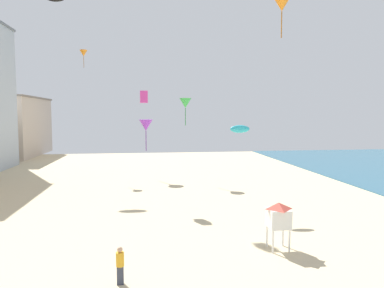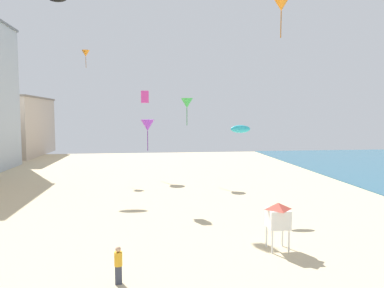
{
  "view_description": "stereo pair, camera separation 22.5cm",
  "coord_description": "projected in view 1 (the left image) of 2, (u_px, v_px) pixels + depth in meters",
  "views": [
    {
      "loc": [
        -0.54,
        -7.12,
        7.18
      ],
      "look_at": [
        2.36,
        15.08,
        5.34
      ],
      "focal_mm": 33.08,
      "sensor_mm": 36.0,
      "label": 1
    },
    {
      "loc": [
        -0.32,
        -7.15,
        7.18
      ],
      "look_at": [
        2.36,
        15.08,
        5.34
      ],
      "focal_mm": 33.08,
      "sensor_mm": 36.0,
      "label": 2
    }
  ],
  "objects": [
    {
      "name": "kite_flyer",
      "position": [
        120.0,
        263.0,
        14.95
      ],
      "size": [
        0.34,
        0.34,
        1.64
      ],
      "rotation": [
        0.0,
        0.0,
        4.93
      ],
      "color": "#383D4C",
      "rests_on": "ground"
    },
    {
      "name": "lifeguard_stand",
      "position": [
        278.0,
        216.0,
        18.79
      ],
      "size": [
        1.1,
        1.1,
        2.55
      ],
      "rotation": [
        0.0,
        0.0,
        -0.35
      ],
      "color": "white",
      "rests_on": "ground"
    },
    {
      "name": "kite_cyan_parafoil",
      "position": [
        240.0,
        129.0,
        26.24
      ],
      "size": [
        1.47,
        0.41,
        0.57
      ],
      "color": "#2DB7CC"
    },
    {
      "name": "kite_orange_delta",
      "position": [
        84.0,
        53.0,
        43.89
      ],
      "size": [
        0.94,
        0.94,
        2.15
      ],
      "color": "orange"
    },
    {
      "name": "kite_purple_delta",
      "position": [
        146.0,
        125.0,
        40.15
      ],
      "size": [
        1.57,
        1.57,
        3.56
      ],
      "color": "purple"
    },
    {
      "name": "kite_green_delta",
      "position": [
        185.0,
        103.0,
        38.72
      ],
      "size": [
        1.31,
        1.31,
        2.98
      ],
      "color": "green"
    },
    {
      "name": "kite_magenta_box",
      "position": [
        144.0,
        97.0,
        29.68
      ],
      "size": [
        0.64,
        0.64,
        1.0
      ],
      "color": "#DB3D9E"
    },
    {
      "name": "kite_orange_delta_2",
      "position": [
        282.0,
        4.0,
        17.84
      ],
      "size": [
        0.91,
        0.91,
        2.07
      ],
      "color": "orange"
    }
  ]
}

